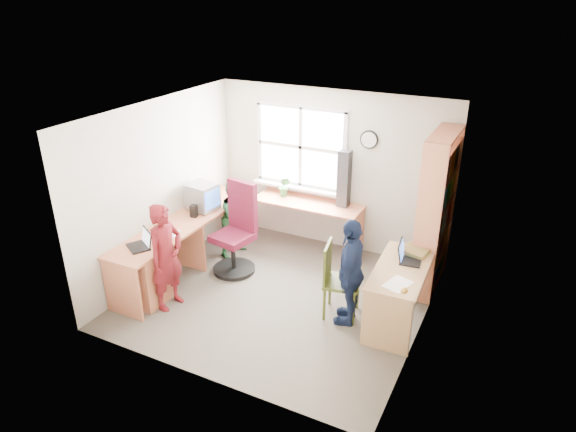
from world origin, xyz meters
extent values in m
cube|color=#4D453C|center=(0.00, 0.00, -0.01)|extent=(3.60, 3.40, 0.02)
cube|color=white|center=(0.00, 0.00, 2.41)|extent=(3.60, 3.40, 0.02)
cube|color=beige|center=(0.00, 1.71, 1.20)|extent=(3.60, 0.02, 2.40)
cube|color=beige|center=(0.00, -1.71, 1.20)|extent=(3.60, 0.02, 2.40)
cube|color=beige|center=(-1.81, 0.00, 1.20)|extent=(0.02, 3.40, 2.40)
cube|color=beige|center=(1.81, 0.00, 1.20)|extent=(0.02, 3.40, 2.40)
cube|color=white|center=(-0.50, 1.69, 1.50)|extent=(1.40, 0.01, 1.20)
cube|color=white|center=(-0.50, 1.68, 1.50)|extent=(1.48, 0.04, 1.28)
cube|color=#9D7944|center=(1.79, -1.05, 1.00)|extent=(0.02, 0.82, 2.00)
sphere|color=gold|center=(1.75, -0.72, 1.00)|extent=(0.07, 0.07, 0.07)
cylinder|color=black|center=(0.55, 1.68, 1.75)|extent=(0.26, 0.03, 0.26)
cylinder|color=white|center=(0.55, 1.66, 1.75)|extent=(0.22, 0.01, 0.22)
cube|color=#DD7F58|center=(-1.50, 0.10, 0.73)|extent=(0.60, 2.70, 0.03)
cube|color=#DD7F58|center=(-0.25, 1.42, 0.73)|extent=(1.65, 0.56, 0.03)
cube|color=#DD7F58|center=(-1.50, 0.10, 0.36)|extent=(0.56, 0.03, 0.72)
cube|color=#DD7F58|center=(-1.50, -1.22, 0.36)|extent=(0.56, 0.03, 0.72)
cube|color=#DD7F58|center=(-1.50, 1.42, 0.36)|extent=(0.56, 0.03, 0.72)
cube|color=#DD7F58|center=(0.55, 1.42, 0.36)|extent=(0.03, 0.52, 0.72)
cube|color=#DD7F58|center=(-1.50, -0.85, 0.36)|extent=(0.54, 0.45, 0.72)
cube|color=tan|center=(1.51, 0.17, 0.71)|extent=(0.64, 1.29, 0.03)
cube|color=tan|center=(1.54, -0.44, 0.35)|extent=(0.54, 0.05, 0.70)
cube|color=tan|center=(1.48, 0.78, 0.35)|extent=(0.54, 0.05, 0.70)
cube|color=#DD7F58|center=(1.65, 0.68, 1.05)|extent=(0.30, 0.02, 2.10)
cube|color=#DD7F58|center=(1.65, 1.68, 1.05)|extent=(0.30, 0.02, 2.10)
cube|color=#DD7F58|center=(1.65, 1.18, 2.09)|extent=(0.30, 1.00, 0.02)
cube|color=#DD7F58|center=(1.65, 1.18, 0.06)|extent=(0.30, 1.00, 0.02)
cube|color=#DD7F58|center=(1.65, 1.18, 0.42)|extent=(0.30, 1.00, 0.02)
cube|color=#DD7F58|center=(1.65, 1.18, 0.80)|extent=(0.30, 1.00, 0.02)
cube|color=#DD7F58|center=(1.65, 1.18, 1.18)|extent=(0.30, 1.00, 0.02)
cube|color=#DD7F58|center=(1.65, 1.18, 1.56)|extent=(0.30, 1.00, 0.02)
cube|color=#DD7F58|center=(1.65, 1.18, 1.94)|extent=(0.30, 1.00, 0.02)
cube|color=#B12019|center=(1.65, 0.88, 0.21)|extent=(0.25, 0.28, 0.27)
cube|color=#194A97|center=(1.65, 1.20, 0.21)|extent=(0.25, 0.30, 0.29)
cube|color=#1E7E34|center=(1.65, 1.50, 0.22)|extent=(0.25, 0.26, 0.30)
cube|color=gold|center=(1.65, 0.88, 0.58)|extent=(0.25, 0.28, 0.30)
cube|color=#73327E|center=(1.65, 1.20, 0.59)|extent=(0.25, 0.30, 0.32)
cube|color=orange|center=(1.65, 1.50, 0.57)|extent=(0.25, 0.26, 0.29)
cube|color=#252525|center=(1.65, 0.88, 0.97)|extent=(0.25, 0.28, 0.32)
cube|color=beige|center=(1.65, 1.20, 0.95)|extent=(0.25, 0.30, 0.29)
cube|color=#B12019|center=(1.65, 1.50, 0.96)|extent=(0.25, 0.26, 0.30)
cube|color=#194A97|center=(1.65, 0.88, 1.33)|extent=(0.25, 0.28, 0.29)
cube|color=#1E7E34|center=(1.65, 1.20, 1.34)|extent=(0.25, 0.30, 0.30)
cube|color=gold|center=(1.65, 1.50, 1.35)|extent=(0.25, 0.26, 0.32)
cube|color=#73327E|center=(1.65, 0.88, 1.72)|extent=(0.25, 0.28, 0.30)
cube|color=orange|center=(1.65, 1.20, 1.73)|extent=(0.25, 0.30, 0.32)
cube|color=#252525|center=(1.65, 1.50, 1.71)|extent=(0.25, 0.26, 0.29)
cylinder|color=black|center=(-0.87, 0.29, 0.03)|extent=(0.69, 0.69, 0.05)
cylinder|color=black|center=(-0.87, 0.29, 0.28)|extent=(0.07, 0.07, 0.45)
cube|color=maroon|center=(-0.87, 0.29, 0.53)|extent=(0.57, 0.57, 0.10)
cube|color=maroon|center=(-0.83, 0.52, 0.94)|extent=(0.48, 0.16, 0.70)
cylinder|color=#46511B|center=(0.72, -0.22, 0.22)|extent=(0.04, 0.04, 0.44)
cylinder|color=#46511B|center=(1.06, -0.15, 0.22)|extent=(0.04, 0.04, 0.44)
cylinder|color=#46511B|center=(0.65, 0.13, 0.22)|extent=(0.04, 0.04, 0.44)
cylinder|color=#46511B|center=(1.00, 0.20, 0.22)|extent=(0.04, 0.04, 0.44)
cube|color=#46511B|center=(0.86, -0.01, 0.45)|extent=(0.48, 0.48, 0.04)
cube|color=#46511B|center=(0.67, -0.05, 0.70)|extent=(0.10, 0.39, 0.49)
cube|color=gray|center=(-1.50, 0.51, 0.76)|extent=(0.32, 0.26, 0.02)
cube|color=gray|center=(-1.50, 0.51, 0.95)|extent=(0.44, 0.40, 0.37)
cube|color=#3F72F2|center=(-1.31, 0.48, 0.95)|extent=(0.05, 0.31, 0.27)
cube|color=black|center=(-1.53, -0.83, 0.76)|extent=(0.38, 0.36, 0.02)
cube|color=black|center=(-1.47, -0.73, 0.86)|extent=(0.30, 0.21, 0.21)
cube|color=white|center=(-1.48, -0.74, 0.86)|extent=(0.25, 0.17, 0.17)
cube|color=black|center=(1.56, 0.39, 0.74)|extent=(0.28, 0.36, 0.02)
cube|color=black|center=(1.44, 0.38, 0.85)|extent=(0.10, 0.33, 0.22)
cube|color=#3F72F2|center=(1.45, 0.38, 0.85)|extent=(0.07, 0.29, 0.18)
cube|color=black|center=(-1.46, 0.23, 0.84)|extent=(0.10, 0.10, 0.18)
cube|color=black|center=(-1.50, 0.82, 0.83)|extent=(0.09, 0.09, 0.17)
cube|color=black|center=(0.26, 1.53, 1.17)|extent=(0.18, 0.16, 0.84)
cube|color=#B41626|center=(1.56, 0.59, 0.76)|extent=(0.35, 0.35, 0.06)
cube|color=silver|center=(-1.43, -0.37, 0.75)|extent=(0.28, 0.35, 0.00)
cube|color=silver|center=(1.56, -0.20, 0.73)|extent=(0.31, 0.38, 0.00)
imported|color=#327E3C|center=(-0.67, 1.47, 0.91)|extent=(0.18, 0.15, 0.32)
imported|color=maroon|center=(-1.14, -0.78, 0.69)|extent=(0.38, 0.53, 1.38)
imported|color=#286634|center=(-1.11, 0.77, 0.58)|extent=(0.53, 0.63, 1.16)
imported|color=#131E3D|center=(0.98, -0.08, 0.67)|extent=(0.45, 0.83, 1.34)
camera|label=1|loc=(2.63, -5.03, 3.73)|focal=32.00mm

